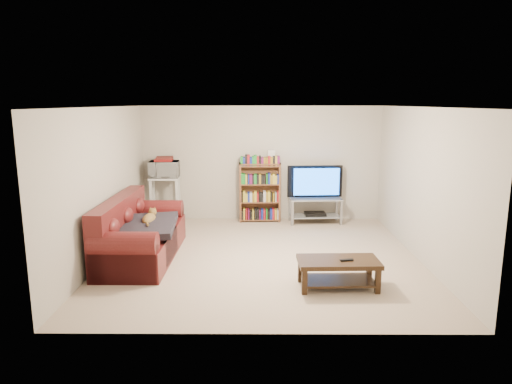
{
  "coord_description": "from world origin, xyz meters",
  "views": [
    {
      "loc": [
        -0.06,
        -7.05,
        2.47
      ],
      "look_at": [
        -0.1,
        0.4,
        1.0
      ],
      "focal_mm": 32.0,
      "sensor_mm": 36.0,
      "label": 1
    }
  ],
  "objects_px": {
    "coffee_table": "(338,268)",
    "tv_stand": "(315,206)",
    "sofa": "(137,237)",
    "bookshelf": "(260,191)"
  },
  "relations": [
    {
      "from": "tv_stand",
      "to": "bookshelf",
      "type": "height_order",
      "value": "bookshelf"
    },
    {
      "from": "coffee_table",
      "to": "tv_stand",
      "type": "bearing_deg",
      "value": 86.6
    },
    {
      "from": "tv_stand",
      "to": "sofa",
      "type": "bearing_deg",
      "value": -148.46
    },
    {
      "from": "coffee_table",
      "to": "bookshelf",
      "type": "relative_size",
      "value": 0.89
    },
    {
      "from": "coffee_table",
      "to": "bookshelf",
      "type": "height_order",
      "value": "bookshelf"
    },
    {
      "from": "sofa",
      "to": "tv_stand",
      "type": "distance_m",
      "value": 3.81
    },
    {
      "from": "bookshelf",
      "to": "coffee_table",
      "type": "bearing_deg",
      "value": -75.52
    },
    {
      "from": "sofa",
      "to": "tv_stand",
      "type": "height_order",
      "value": "sofa"
    },
    {
      "from": "tv_stand",
      "to": "bookshelf",
      "type": "relative_size",
      "value": 0.88
    },
    {
      "from": "coffee_table",
      "to": "tv_stand",
      "type": "height_order",
      "value": "tv_stand"
    }
  ]
}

